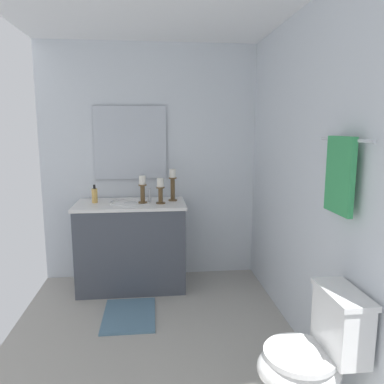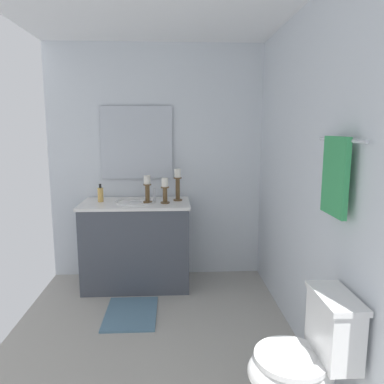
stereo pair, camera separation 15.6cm
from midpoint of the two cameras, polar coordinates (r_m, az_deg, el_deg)
name	(u,v)px [view 2 (the right image)]	position (r m, az deg, el deg)	size (l,w,h in m)	color
floor	(152,342)	(3.06, -4.53, -21.92)	(2.75, 2.26, 0.02)	#B2ADA3
wall_back	(307,180)	(2.83, 18.70, 1.72)	(2.75, 0.04, 2.45)	silver
wall_left	(157,163)	(3.99, -4.23, 4.42)	(0.04, 2.26, 2.45)	silver
vanity_cabinet	(137,244)	(3.84, -7.30, -7.89)	(0.58, 1.08, 0.87)	#474C56
sink_basin	(136,206)	(3.74, -7.41, -2.12)	(0.40, 0.40, 0.24)	white
mirror	(137,143)	(3.94, -7.31, 7.46)	(0.02, 0.74, 0.75)	silver
candle_holder_tall	(178,184)	(3.76, -1.02, 1.27)	(0.09, 0.09, 0.32)	brown
candle_holder_short	(165,190)	(3.63, -2.92, 0.30)	(0.09, 0.09, 0.25)	brown
candle_holder_mid	(147,188)	(3.68, -5.63, 0.57)	(0.09, 0.09, 0.27)	brown
soap_bottle	(101,194)	(3.80, -12.67, -0.36)	(0.06, 0.06, 0.18)	#E5B259
toilet	(303,363)	(2.27, 18.69, -23.58)	(0.39, 0.54, 0.75)	white
towel_bar	(341,140)	(2.20, 23.70, 7.27)	(0.02, 0.02, 0.55)	silver
towel_near_vanity	(335,176)	(2.21, 22.93, 2.20)	(0.28, 0.03, 0.43)	#389E59
bath_mat	(131,313)	(3.43, -7.95, -17.91)	(0.60, 0.44, 0.02)	slate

